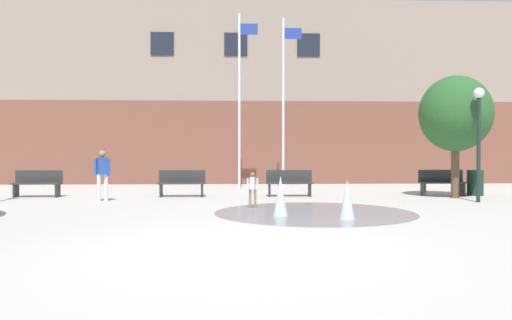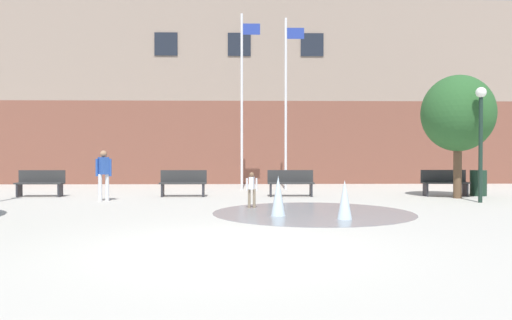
{
  "view_description": "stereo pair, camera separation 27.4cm",
  "coord_description": "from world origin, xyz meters",
  "views": [
    {
      "loc": [
        -0.02,
        -7.96,
        1.53
      ],
      "look_at": [
        0.6,
        6.95,
        1.3
      ],
      "focal_mm": 35.0,
      "sensor_mm": 36.0,
      "label": 1
    },
    {
      "loc": [
        0.26,
        -7.97,
        1.53
      ],
      "look_at": [
        0.6,
        6.95,
        1.3
      ],
      "focal_mm": 35.0,
      "sensor_mm": 36.0,
      "label": 2
    }
  ],
  "objects": [
    {
      "name": "library_building",
      "position": [
        0.0,
        19.02,
        4.46
      ],
      "size": [
        36.0,
        6.05,
        8.91
      ],
      "color": "brown",
      "rests_on": "ground"
    },
    {
      "name": "trash_can",
      "position": [
        8.48,
        9.37,
        0.45
      ],
      "size": [
        0.56,
        0.56,
        0.9
      ],
      "primitive_type": "cylinder",
      "color": "#193323",
      "rests_on": "ground"
    },
    {
      "name": "child_in_fountain",
      "position": [
        0.45,
        5.65,
        0.58
      ],
      "size": [
        0.31,
        0.23,
        0.99
      ],
      "rotation": [
        0.0,
        0.0,
        1.39
      ],
      "color": "#89755B",
      "rests_on": "ground"
    },
    {
      "name": "park_bench_center",
      "position": [
        -1.87,
        9.29,
        0.48
      ],
      "size": [
        1.6,
        0.44,
        0.91
      ],
      "color": "#28282D",
      "rests_on": "ground"
    },
    {
      "name": "ground_plane",
      "position": [
        0.0,
        0.0,
        0.0
      ],
      "size": [
        100.0,
        100.0,
        0.0
      ],
      "primitive_type": "plane",
      "color": "#B2ADA3"
    },
    {
      "name": "adult_watching",
      "position": [
        -4.18,
        7.79,
        0.93
      ],
      "size": [
        0.5,
        0.38,
        1.59
      ],
      "rotation": [
        0.0,
        0.0,
        -0.76
      ],
      "color": "silver",
      "rests_on": "ground"
    },
    {
      "name": "park_bench_under_left_flagpole",
      "position": [
        -6.79,
        9.36,
        0.48
      ],
      "size": [
        1.6,
        0.44,
        0.91
      ],
      "color": "#28282D",
      "rests_on": "ground"
    },
    {
      "name": "park_bench_far_right",
      "position": [
        7.26,
        9.31,
        0.48
      ],
      "size": [
        1.6,
        0.44,
        0.91
      ],
      "color": "#28282D",
      "rests_on": "ground"
    },
    {
      "name": "lamp_post_right_lane",
      "position": [
        7.43,
        7.01,
        2.33
      ],
      "size": [
        0.32,
        0.32,
        3.51
      ],
      "color": "#192D23",
      "rests_on": "ground"
    },
    {
      "name": "flagpole_right",
      "position": [
        1.97,
        12.44,
        3.75
      ],
      "size": [
        0.8,
        0.1,
        7.02
      ],
      "color": "silver",
      "rests_on": "ground"
    },
    {
      "name": "park_bench_near_trashcan",
      "position": [
        1.85,
        9.27,
        0.48
      ],
      "size": [
        1.6,
        0.44,
        0.91
      ],
      "color": "#28282D",
      "rests_on": "ground"
    },
    {
      "name": "splash_fountain",
      "position": [
        1.86,
        4.11,
        0.25
      ],
      "size": [
        5.09,
        5.09,
        0.96
      ],
      "color": "gray",
      "rests_on": "ground"
    },
    {
      "name": "street_tree_near_building",
      "position": [
        7.35,
        8.46,
        2.82
      ],
      "size": [
        2.38,
        2.38,
        4.1
      ],
      "color": "brown",
      "rests_on": "ground"
    },
    {
      "name": "flagpole_left",
      "position": [
        0.17,
        12.44,
        3.83
      ],
      "size": [
        0.8,
        0.1,
        7.19
      ],
      "color": "silver",
      "rests_on": "ground"
    }
  ]
}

